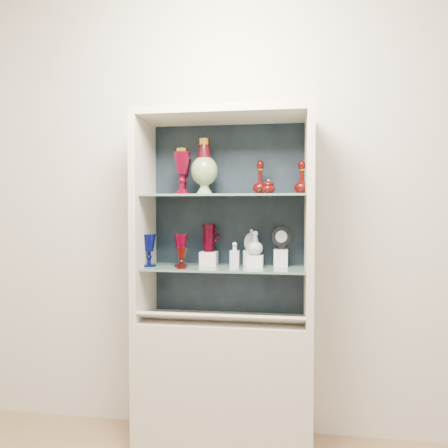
# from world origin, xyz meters

# --- Properties ---
(wall_back) EXTENTS (3.50, 0.02, 2.80)m
(wall_back) POSITION_xyz_m (0.00, 1.75, 1.40)
(wall_back) COLOR beige
(wall_back) RESTS_ON ground
(cabinet_base) EXTENTS (1.00, 0.40, 0.75)m
(cabinet_base) POSITION_xyz_m (0.00, 1.53, 0.38)
(cabinet_base) COLOR beige
(cabinet_base) RESTS_ON ground
(cabinet_back_panel) EXTENTS (0.98, 0.02, 1.15)m
(cabinet_back_panel) POSITION_xyz_m (0.00, 1.72, 1.32)
(cabinet_back_panel) COLOR black
(cabinet_back_panel) RESTS_ON cabinet_base
(cabinet_side_left) EXTENTS (0.04, 0.40, 1.15)m
(cabinet_side_left) POSITION_xyz_m (-0.48, 1.53, 1.32)
(cabinet_side_left) COLOR beige
(cabinet_side_left) RESTS_ON cabinet_base
(cabinet_side_right) EXTENTS (0.04, 0.40, 1.15)m
(cabinet_side_right) POSITION_xyz_m (0.48, 1.53, 1.32)
(cabinet_side_right) COLOR beige
(cabinet_side_right) RESTS_ON cabinet_base
(cabinet_top_cap) EXTENTS (1.00, 0.40, 0.04)m
(cabinet_top_cap) POSITION_xyz_m (0.00, 1.53, 1.92)
(cabinet_top_cap) COLOR beige
(cabinet_top_cap) RESTS_ON cabinet_side_left
(shelf_lower) EXTENTS (0.92, 0.34, 0.01)m
(shelf_lower) POSITION_xyz_m (0.00, 1.55, 1.04)
(shelf_lower) COLOR slate
(shelf_lower) RESTS_ON cabinet_side_left
(shelf_upper) EXTENTS (0.92, 0.34, 0.01)m
(shelf_upper) POSITION_xyz_m (0.00, 1.55, 1.46)
(shelf_upper) COLOR slate
(shelf_upper) RESTS_ON cabinet_side_left
(label_ledge) EXTENTS (0.92, 0.17, 0.09)m
(label_ledge) POSITION_xyz_m (0.00, 1.42, 0.78)
(label_ledge) COLOR beige
(label_ledge) RESTS_ON cabinet_base
(label_card_0) EXTENTS (0.10, 0.06, 0.03)m
(label_card_0) POSITION_xyz_m (-0.27, 1.42, 0.80)
(label_card_0) COLOR white
(label_card_0) RESTS_ON label_ledge
(label_card_1) EXTENTS (0.10, 0.06, 0.03)m
(label_card_1) POSITION_xyz_m (0.31, 1.42, 0.80)
(label_card_1) COLOR white
(label_card_1) RESTS_ON label_ledge
(label_card_2) EXTENTS (0.10, 0.06, 0.03)m
(label_card_2) POSITION_xyz_m (0.09, 1.42, 0.80)
(label_card_2) COLOR white
(label_card_2) RESTS_ON label_ledge
(label_card_3) EXTENTS (0.10, 0.06, 0.03)m
(label_card_3) POSITION_xyz_m (0.26, 1.42, 0.80)
(label_card_3) COLOR white
(label_card_3) RESTS_ON label_ledge
(pedestal_lamp_left) EXTENTS (0.10, 0.10, 0.23)m
(pedestal_lamp_left) POSITION_xyz_m (-0.25, 1.60, 1.59)
(pedestal_lamp_left) COLOR #470011
(pedestal_lamp_left) RESTS_ON shelf_upper
(pedestal_lamp_right) EXTENTS (0.12, 0.12, 0.26)m
(pedestal_lamp_right) POSITION_xyz_m (-0.24, 1.49, 1.60)
(pedestal_lamp_right) COLOR #470011
(pedestal_lamp_right) RESTS_ON shelf_upper
(enamel_urn) EXTENTS (0.20, 0.20, 0.32)m
(enamel_urn) POSITION_xyz_m (-0.12, 1.56, 1.63)
(enamel_urn) COLOR #134F18
(enamel_urn) RESTS_ON shelf_upper
(ruby_decanter_a) EXTENTS (0.11, 0.11, 0.22)m
(ruby_decanter_a) POSITION_xyz_m (0.20, 1.59, 1.58)
(ruby_decanter_a) COLOR #410503
(ruby_decanter_a) RESTS_ON shelf_upper
(ruby_decanter_b) EXTENTS (0.11, 0.11, 0.20)m
(ruby_decanter_b) POSITION_xyz_m (0.44, 1.58, 1.57)
(ruby_decanter_b) COLOR #410503
(ruby_decanter_b) RESTS_ON shelf_upper
(lidded_bowl) EXTENTS (0.10, 0.10, 0.09)m
(lidded_bowl) POSITION_xyz_m (0.25, 1.52, 1.51)
(lidded_bowl) COLOR #410503
(lidded_bowl) RESTS_ON shelf_upper
(cobalt_goblet) EXTENTS (0.10, 0.10, 0.19)m
(cobalt_goblet) POSITION_xyz_m (-0.44, 1.51, 1.14)
(cobalt_goblet) COLOR #020843
(cobalt_goblet) RESTS_ON shelf_lower
(ruby_goblet_tall) EXTENTS (0.10, 0.10, 0.19)m
(ruby_goblet_tall) POSITION_xyz_m (-0.25, 1.51, 1.15)
(ruby_goblet_tall) COLOR #470011
(ruby_goblet_tall) RESTS_ON shelf_lower
(ruby_goblet_small) EXTENTS (0.07, 0.07, 0.12)m
(ruby_goblet_small) POSITION_xyz_m (-0.23, 1.44, 1.11)
(ruby_goblet_small) COLOR #410503
(ruby_goblet_small) RESTS_ON shelf_lower
(riser_ruby_pitcher) EXTENTS (0.10, 0.10, 0.08)m
(riser_ruby_pitcher) POSITION_xyz_m (-0.11, 1.62, 1.09)
(riser_ruby_pitcher) COLOR silver
(riser_ruby_pitcher) RESTS_ON shelf_lower
(ruby_pitcher) EXTENTS (0.13, 0.10, 0.16)m
(ruby_pitcher) POSITION_xyz_m (-0.11, 1.62, 1.21)
(ruby_pitcher) COLOR #470011
(ruby_pitcher) RESTS_ON riser_ruby_pitcher
(clear_square_bottle) EXTENTS (0.05, 0.05, 0.15)m
(clear_square_bottle) POSITION_xyz_m (0.06, 1.51, 1.12)
(clear_square_bottle) COLOR #A9B7C5
(clear_square_bottle) RESTS_ON shelf_lower
(riser_flat_flask) EXTENTS (0.09, 0.09, 0.09)m
(riser_flat_flask) POSITION_xyz_m (0.15, 1.65, 1.09)
(riser_flat_flask) COLOR silver
(riser_flat_flask) RESTS_ON shelf_lower
(flat_flask) EXTENTS (0.10, 0.07, 0.13)m
(flat_flask) POSITION_xyz_m (0.15, 1.65, 1.20)
(flat_flask) COLOR silver
(flat_flask) RESTS_ON riser_flat_flask
(riser_clear_round_decanter) EXTENTS (0.09, 0.09, 0.07)m
(riser_clear_round_decanter) POSITION_xyz_m (0.18, 1.56, 1.08)
(riser_clear_round_decanter) COLOR silver
(riser_clear_round_decanter) RESTS_ON shelf_lower
(clear_round_decanter) EXTENTS (0.11, 0.11, 0.13)m
(clear_round_decanter) POSITION_xyz_m (0.18, 1.56, 1.19)
(clear_round_decanter) COLOR #A9B7C5
(clear_round_decanter) RESTS_ON riser_clear_round_decanter
(riser_cameo_medallion) EXTENTS (0.08, 0.08, 0.10)m
(riser_cameo_medallion) POSITION_xyz_m (0.32, 1.62, 1.10)
(riser_cameo_medallion) COLOR silver
(riser_cameo_medallion) RESTS_ON shelf_lower
(cameo_medallion) EXTENTS (0.12, 0.08, 0.14)m
(cameo_medallion) POSITION_xyz_m (0.32, 1.62, 1.22)
(cameo_medallion) COLOR black
(cameo_medallion) RESTS_ON riser_cameo_medallion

